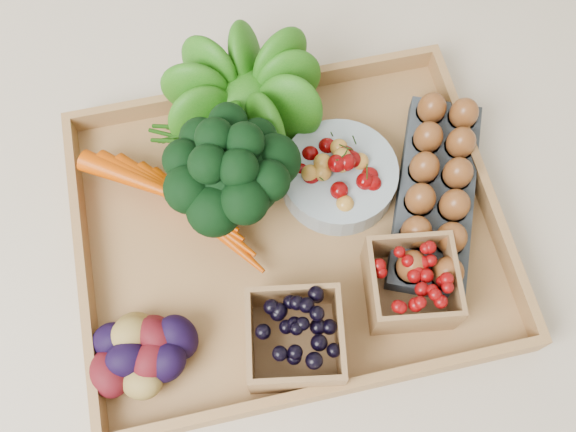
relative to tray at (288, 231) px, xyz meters
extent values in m
plane|color=beige|center=(0.00, 0.00, -0.01)|extent=(4.00, 4.00, 0.00)
cube|color=#A87A46|center=(0.00, 0.00, 0.00)|extent=(0.55, 0.45, 0.01)
sphere|color=#15590E|center=(-0.02, 0.18, 0.08)|extent=(0.14, 0.14, 0.14)
cylinder|color=#8C9EA5|center=(0.08, 0.05, 0.03)|extent=(0.16, 0.16, 0.04)
cube|color=#343B42|center=(0.20, 0.00, 0.02)|extent=(0.20, 0.30, 0.03)
cube|color=black|center=(-0.03, -0.16, 0.05)|extent=(0.13, 0.13, 0.08)
cube|color=#660405|center=(0.13, -0.12, 0.04)|extent=(0.12, 0.12, 0.07)
camera|label=1|loc=(-0.07, -0.32, 0.81)|focal=40.00mm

